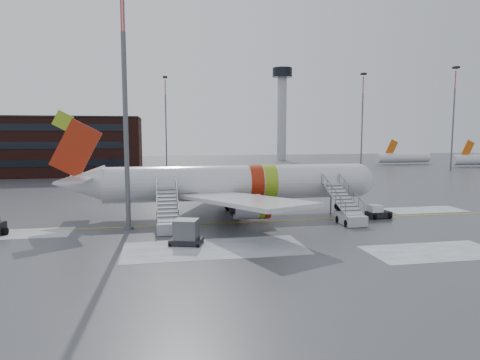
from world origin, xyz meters
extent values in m
plane|color=#494C4F|center=(0.00, 0.00, 0.00)|extent=(260.00, 260.00, 0.00)
cylinder|color=silver|center=(-1.85, 3.49, 3.50)|extent=(28.00, 3.80, 3.80)
sphere|color=silver|center=(12.15, 3.49, 3.50)|extent=(3.80, 3.80, 3.80)
cube|color=black|center=(13.19, 3.49, 4.00)|extent=(1.09, 1.60, 0.97)
cone|color=silver|center=(-18.25, 3.49, 3.75)|extent=(5.20, 3.72, 3.72)
cube|color=#A4220C|center=(-18.35, 3.49, 7.30)|extent=(5.27, 0.30, 6.09)
cube|color=#8FB31C|center=(-19.45, 3.49, 10.10)|extent=(2.16, 0.26, 2.16)
cube|color=silver|center=(-18.05, 6.09, 4.40)|extent=(3.07, 4.85, 0.18)
cube|color=silver|center=(-18.05, 0.89, 4.40)|extent=(3.07, 4.85, 0.18)
cube|color=silver|center=(-2.85, 11.99, 2.90)|extent=(10.72, 15.97, 1.13)
cube|color=silver|center=(-2.85, -5.01, 2.90)|extent=(10.72, 15.97, 1.13)
cylinder|color=silver|center=(-1.35, 8.69, 1.55)|extent=(3.40, 2.10, 2.10)
cylinder|color=silver|center=(-1.35, -1.71, 1.55)|extent=(3.40, 2.10, 2.10)
cylinder|color=#595B60|center=(10.15, 3.49, 0.90)|extent=(0.20, 0.20, 1.80)
cylinder|color=black|center=(10.15, 3.49, 0.45)|extent=(0.90, 0.56, 0.90)
cylinder|color=black|center=(-2.35, 5.89, 0.45)|extent=(0.90, 0.56, 0.90)
cylinder|color=black|center=(-2.35, 1.09, 0.45)|extent=(0.90, 0.56, 0.90)
cube|color=#B5B8BD|center=(8.14, -3.81, 0.55)|extent=(2.00, 3.20, 1.00)
cube|color=#B5B8BD|center=(8.14, -1.71, 2.23)|extent=(1.90, 5.87, 2.52)
cube|color=#B5B8BD|center=(8.14, 1.59, 3.40)|extent=(1.90, 1.40, 0.15)
cylinder|color=#595B60|center=(8.14, 1.19, 1.70)|extent=(0.16, 0.16, 3.40)
cylinder|color=black|center=(7.24, -4.81, 0.35)|extent=(0.25, 0.70, 0.70)
cylinder|color=black|center=(9.04, -2.81, 0.35)|extent=(0.25, 0.70, 0.70)
cube|color=#A6A8AD|center=(-9.45, -3.81, 0.55)|extent=(2.00, 3.20, 1.00)
cube|color=#A6A8AD|center=(-9.45, -1.71, 2.23)|extent=(1.90, 5.87, 2.52)
cube|color=#A6A8AD|center=(-9.45, 1.59, 3.40)|extent=(1.90, 1.40, 0.15)
cylinder|color=#595B60|center=(-9.45, 1.19, 1.70)|extent=(0.16, 0.16, 3.40)
cylinder|color=black|center=(-10.35, -4.81, 0.35)|extent=(0.25, 0.70, 0.70)
cylinder|color=black|center=(-8.55, -2.81, 0.35)|extent=(0.25, 0.70, 0.70)
cube|color=black|center=(12.38, -1.41, 0.40)|extent=(2.56, 1.50, 0.62)
cube|color=white|center=(11.94, -1.44, 1.01)|extent=(1.32, 1.32, 0.79)
cube|color=black|center=(11.94, -1.44, 1.32)|extent=(1.14, 1.22, 0.13)
cylinder|color=black|center=(11.55, -2.09, 0.31)|extent=(0.31, 0.63, 0.62)
cylinder|color=black|center=(13.31, -1.96, 0.31)|extent=(0.31, 0.63, 0.62)
cylinder|color=black|center=(11.46, -0.86, 0.31)|extent=(0.31, 0.63, 0.62)
cylinder|color=black|center=(13.22, -0.73, 0.31)|extent=(0.31, 0.63, 0.62)
cube|color=black|center=(-8.10, -8.42, 0.28)|extent=(2.91, 2.47, 0.40)
cube|color=#53575A|center=(-8.10, -8.42, 1.19)|extent=(2.23, 2.16, 1.69)
cylinder|color=black|center=(-9.23, -9.21, 0.17)|extent=(0.30, 0.38, 0.34)
cylinder|color=black|center=(-6.97, -7.63, 0.17)|extent=(0.30, 0.38, 0.34)
cylinder|color=black|center=(-23.79, -1.98, 0.33)|extent=(1.22, 0.89, 0.66)
cylinder|color=#595B60|center=(-13.00, -2.00, 8.87)|extent=(0.44, 0.44, 17.74)
cylinder|color=#CC7272|center=(-13.00, -2.00, 19.51)|extent=(0.40, 0.40, 3.99)
cylinder|color=#595B60|center=(-13.00, -2.00, 0.15)|extent=(0.90, 0.90, 0.30)
cylinder|color=#B2B5BA|center=(30.00, 95.00, 14.00)|extent=(3.00, 3.00, 28.00)
cylinder|color=black|center=(30.00, 95.00, 28.50)|extent=(6.40, 6.40, 3.00)
cylinder|color=#595B60|center=(42.00, 62.00, 9.60)|extent=(0.36, 0.36, 19.20)
cylinder|color=#CC7272|center=(42.00, 62.00, 21.12)|extent=(0.32, 0.32, 4.32)
cube|color=black|center=(42.00, 62.00, 24.00)|extent=(1.20, 1.20, 0.50)
cylinder|color=#595B60|center=(-8.00, 78.00, 9.60)|extent=(0.36, 0.36, 19.20)
cylinder|color=#CC7272|center=(-8.00, 78.00, 21.12)|extent=(0.32, 0.32, 4.32)
cube|color=black|center=(-8.00, 78.00, 24.00)|extent=(1.20, 1.20, 0.50)
cylinder|color=#595B60|center=(58.00, 48.00, 9.60)|extent=(0.36, 0.36, 19.20)
cylinder|color=#CC7272|center=(58.00, 48.00, 21.12)|extent=(0.32, 0.32, 4.32)
cube|color=black|center=(58.00, 48.00, 24.00)|extent=(1.20, 1.20, 0.50)
camera|label=1|loc=(-10.13, -42.00, 8.85)|focal=32.00mm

